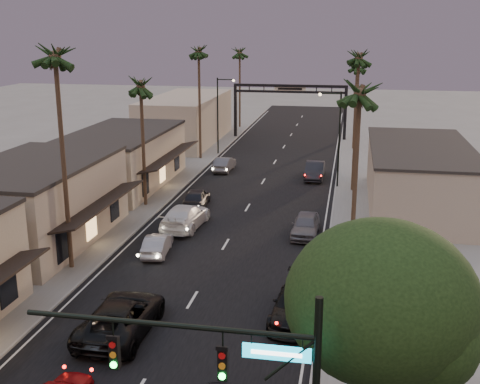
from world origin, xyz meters
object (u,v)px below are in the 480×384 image
at_px(palm_ld, 199,48).
at_px(oncoming_silver, 157,244).
at_px(arch, 290,98).
at_px(curbside_black, 298,303).
at_px(palm_ra, 360,86).
at_px(palm_rc, 357,63).
at_px(palm_rb, 359,53).
at_px(palm_far, 240,50).
at_px(corner_tree, 383,308).
at_px(streetlight_left, 220,110).
at_px(palm_lb, 54,50).
at_px(oncoming_pickup, 122,317).
at_px(streetlight_right, 336,132).
at_px(palm_lc, 140,81).
at_px(traffic_signal, 247,381).

bearing_deg(palm_ld, oncoming_silver, -81.33).
xyz_separation_m(arch, curbside_black, (5.93, -52.10, -4.68)).
xyz_separation_m(palm_ra, palm_rc, (0.00, 40.00, -0.97)).
height_order(palm_ra, palm_rb, palm_rb).
bearing_deg(palm_far, corner_tree, -75.86).
height_order(corner_tree, oncoming_silver, corner_tree).
xyz_separation_m(streetlight_left, palm_lb, (-1.68, -36.00, 8.06)).
xyz_separation_m(palm_ld, oncoming_silver, (4.51, -29.59, -11.74)).
relative_size(arch, palm_ld, 1.07).
distance_m(palm_ld, curbside_black, 41.49).
height_order(palm_lb, palm_rc, palm_lb).
bearing_deg(corner_tree, palm_ra, 93.03).
xyz_separation_m(palm_ra, oncoming_silver, (-12.69, 1.41, -10.77)).
bearing_deg(palm_ra, streetlight_left, 114.54).
relative_size(palm_ld, oncoming_pickup, 2.20).
xyz_separation_m(arch, palm_far, (-8.30, 8.00, 5.91)).
xyz_separation_m(palm_rb, oncoming_silver, (-12.69, -18.59, -11.74)).
xyz_separation_m(arch, palm_ra, (8.60, -46.00, 5.91)).
relative_size(streetlight_right, palm_lc, 0.74).
relative_size(palm_lb, oncoming_pickup, 2.36).
relative_size(traffic_signal, palm_lb, 0.56).
bearing_deg(palm_rc, oncoming_silver, -108.20).
distance_m(arch, palm_lb, 49.39).
distance_m(oncoming_pickup, curbside_black, 8.94).
bearing_deg(traffic_signal, oncoming_silver, 114.54).
bearing_deg(corner_tree, oncoming_pickup, 148.50).
relative_size(palm_ra, palm_far, 1.00).
xyz_separation_m(palm_rb, palm_rc, (0.00, 20.00, -1.95)).
height_order(corner_tree, streetlight_right, streetlight_right).
height_order(arch, palm_ld, palm_ld).
height_order(streetlight_right, palm_ld, palm_ld).
relative_size(palm_far, oncoming_silver, 3.24).
bearing_deg(palm_lb, curbside_black, -15.77).
relative_size(traffic_signal, arch, 0.56).
bearing_deg(palm_ra, oncoming_pickup, -140.03).
height_order(palm_lc, oncoming_silver, palm_lc).
bearing_deg(streetlight_left, streetlight_right, -43.21).
distance_m(traffic_signal, palm_lc, 35.46).
distance_m(streetlight_left, palm_rb, 22.07).
bearing_deg(arch, palm_lc, -104.20).
relative_size(streetlight_left, palm_ra, 0.68).
height_order(streetlight_left, oncoming_silver, streetlight_left).
bearing_deg(palm_far, traffic_signal, -79.30).
bearing_deg(streetlight_right, palm_rb, -30.76).
xyz_separation_m(arch, oncoming_pickup, (-2.44, -55.25, -4.64)).
bearing_deg(streetlight_left, oncoming_silver, -85.03).
height_order(traffic_signal, oncoming_silver, traffic_signal).
bearing_deg(streetlight_left, corner_tree, -72.03).
xyz_separation_m(palm_lc, palm_far, (0.30, 42.00, 0.97)).
relative_size(traffic_signal, corner_tree, 0.97).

